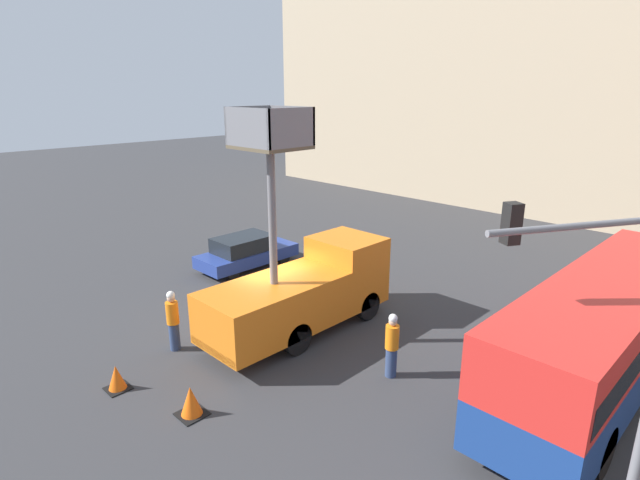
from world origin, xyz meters
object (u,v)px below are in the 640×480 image
(traffic_cone_mid_road, at_px, (191,402))
(utility_truck, at_px, (304,287))
(city_bus, at_px, (606,326))
(road_worker_directing, at_px, (392,345))
(traffic_light_pole, at_px, (588,316))
(traffic_cone_near_truck, at_px, (117,378))
(road_worker_near_truck, at_px, (173,320))
(parked_car_curbside, at_px, (246,252))

(traffic_cone_mid_road, bearing_deg, utility_truck, 104.62)
(city_bus, relative_size, road_worker_directing, 5.59)
(utility_truck, height_order, road_worker_directing, utility_truck)
(traffic_light_pole, xyz_separation_m, traffic_cone_mid_road, (-7.45, -3.70, -3.58))
(traffic_cone_near_truck, bearing_deg, road_worker_near_truck, 110.43)
(traffic_light_pole, height_order, road_worker_directing, traffic_light_pole)
(city_bus, height_order, parked_car_curbside, city_bus)
(road_worker_near_truck, distance_m, traffic_cone_near_truck, 2.43)
(road_worker_directing, relative_size, parked_car_curbside, 0.42)
(road_worker_near_truck, relative_size, traffic_cone_mid_road, 2.48)
(road_worker_directing, bearing_deg, traffic_cone_near_truck, 53.36)
(utility_truck, xyz_separation_m, road_worker_near_truck, (-1.87, -3.74, -0.55))
(utility_truck, bearing_deg, city_bus, 21.07)
(road_worker_directing, bearing_deg, traffic_cone_mid_road, 67.09)
(utility_truck, distance_m, traffic_cone_near_truck, 6.15)
(traffic_cone_near_truck, bearing_deg, traffic_light_pole, 24.66)
(city_bus, height_order, traffic_cone_near_truck, city_bus)
(road_worker_directing, distance_m, traffic_cone_mid_road, 5.49)
(parked_car_curbside, bearing_deg, traffic_light_pole, -14.02)
(traffic_light_pole, bearing_deg, traffic_cone_near_truck, -155.34)
(road_worker_near_truck, height_order, traffic_cone_mid_road, road_worker_near_truck)
(road_worker_directing, distance_m, parked_car_curbside, 10.35)
(utility_truck, distance_m, traffic_cone_mid_road, 5.43)
(road_worker_near_truck, distance_m, road_worker_directing, 6.65)
(road_worker_near_truck, xyz_separation_m, traffic_cone_near_truck, (0.82, -2.20, -0.66))
(utility_truck, relative_size, parked_car_curbside, 1.60)
(road_worker_directing, xyz_separation_m, traffic_cone_mid_road, (-2.44, -4.88, -0.59))
(traffic_light_pole, distance_m, traffic_cone_mid_road, 9.05)
(traffic_light_pole, xyz_separation_m, road_worker_directing, (-5.00, 1.18, -2.99))
(road_worker_directing, bearing_deg, road_worker_near_truck, 35.43)
(traffic_cone_mid_road, bearing_deg, traffic_cone_near_truck, -161.23)
(city_bus, bearing_deg, parked_car_curbside, 100.88)
(road_worker_directing, relative_size, traffic_cone_near_truck, 2.73)
(city_bus, distance_m, traffic_cone_mid_road, 10.76)
(road_worker_directing, bearing_deg, parked_car_curbside, -10.73)
(utility_truck, relative_size, road_worker_near_truck, 3.75)
(city_bus, xyz_separation_m, traffic_cone_near_truck, (-9.13, -9.06, -1.55))
(parked_car_curbside, bearing_deg, road_worker_near_truck, -54.25)
(utility_truck, distance_m, road_worker_near_truck, 4.22)
(utility_truck, distance_m, city_bus, 8.67)
(traffic_light_pole, xyz_separation_m, traffic_cone_near_truck, (-9.84, -4.52, -3.62))
(parked_car_curbside, bearing_deg, traffic_cone_near_truck, -57.89)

